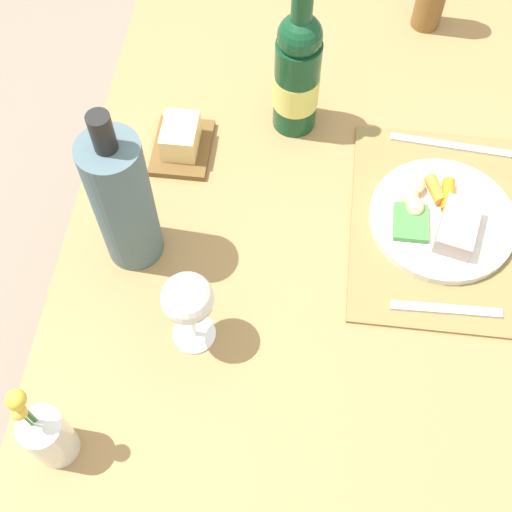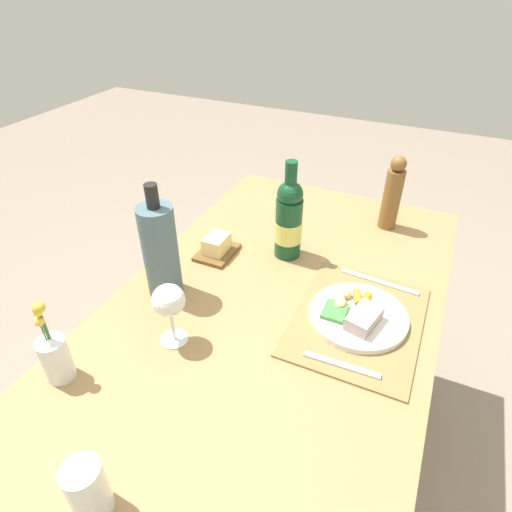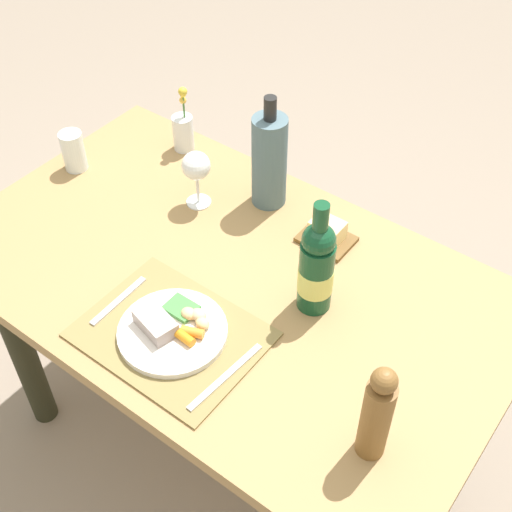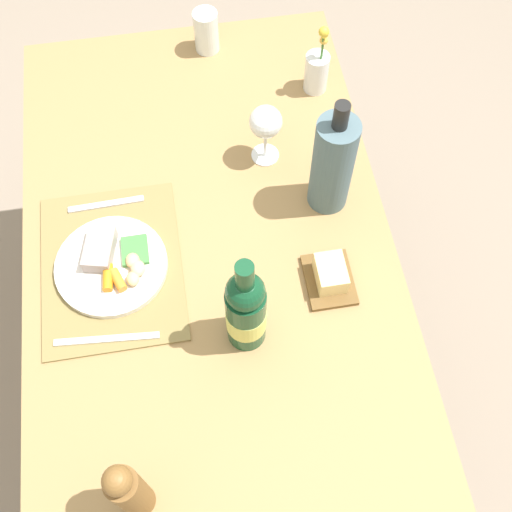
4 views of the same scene
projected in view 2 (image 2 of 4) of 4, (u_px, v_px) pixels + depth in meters
ground_plane at (270, 461)px, 1.57m from camera, size 8.00×8.00×0.00m
dining_table at (274, 336)px, 1.19m from camera, size 1.36×0.81×0.77m
placemat at (358, 320)px, 1.06m from camera, size 0.39×0.30×0.01m
dinner_plate at (357, 314)px, 1.05m from camera, size 0.24×0.24×0.05m
fork at (341, 365)px, 0.94m from camera, size 0.02×0.17×0.00m
knife at (379, 282)px, 1.17m from camera, size 0.03×0.21×0.00m
wine_glass at (169, 302)px, 0.94m from camera, size 0.07×0.07×0.16m
cooler_bottle at (160, 250)px, 1.08m from camera, size 0.09×0.09×0.31m
flower_vase at (55, 356)px, 0.89m from camera, size 0.06×0.06×0.20m
water_tumbler at (89, 491)px, 0.68m from camera, size 0.06×0.06×0.11m
pepper_mill at (392, 194)px, 1.36m from camera, size 0.06×0.06×0.24m
wine_bottle at (289, 220)px, 1.23m from camera, size 0.08×0.08×0.30m
butter_dish at (217, 247)px, 1.28m from camera, size 0.13×0.10×0.06m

